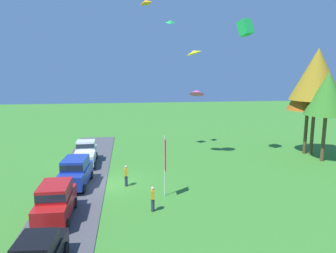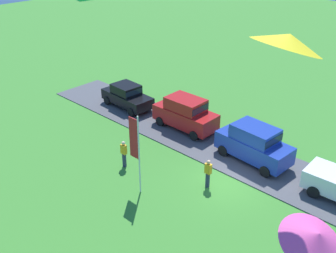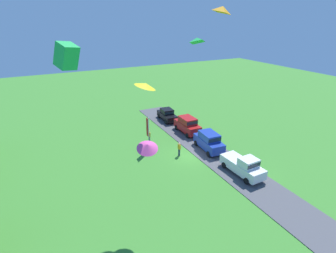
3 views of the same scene
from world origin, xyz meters
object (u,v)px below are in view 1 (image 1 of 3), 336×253
object	(u,v)px
tree_right_of_center	(309,90)
tree_center_back	(317,74)
flag_banner	(165,159)
kite_diamond_near_flag	(145,2)
tree_far_right	(328,94)
car_suv_mid_row	(55,200)
kite_delta_low_drifter	(197,92)
car_pickup_by_flagpole	(86,153)
person_watching_sky	(126,176)
kite_box_topmost	(245,28)
person_on_lawn	(153,199)
kite_diamond_over_trees	(170,22)
kite_delta_mid_center	(194,52)
car_suv_near_entrance	(76,171)

from	to	relation	value
tree_right_of_center	tree_center_back	distance (m)	1.78
flag_banner	kite_diamond_near_flag	distance (m)	17.46
tree_far_right	car_suv_mid_row	bearing A→B (deg)	-67.24
kite_delta_low_drifter	tree_center_back	bearing A→B (deg)	84.21
car_pickup_by_flagpole	tree_far_right	distance (m)	24.40
person_watching_sky	kite_box_topmost	size ratio (longest dim) A/B	1.18
tree_right_of_center	kite_delta_low_drifter	xyz separation A→B (m)	(-0.74, -12.02, -0.18)
car_suv_mid_row	flag_banner	xyz separation A→B (m)	(-2.75, 7.17, 1.61)
person_on_lawn	kite_diamond_over_trees	distance (m)	20.47
tree_center_back	kite_diamond_near_flag	distance (m)	19.19
car_suv_mid_row	kite_box_topmost	world-z (taller)	kite_box_topmost
tree_right_of_center	kite_diamond_near_flag	size ratio (longest dim) A/B	8.45
kite_delta_low_drifter	kite_delta_mid_center	distance (m)	4.39
car_suv_mid_row	kite_delta_low_drifter	distance (m)	18.90
person_on_lawn	kite_delta_mid_center	bearing A→B (deg)	156.88
kite_delta_mid_center	person_watching_sky	bearing A→B (deg)	-44.90
car_suv_near_entrance	person_on_lawn	size ratio (longest dim) A/B	2.77
kite_box_topmost	kite_delta_mid_center	size ratio (longest dim) A/B	0.91
car_suv_mid_row	person_watching_sky	size ratio (longest dim) A/B	2.69
car_suv_near_entrance	kite_box_topmost	world-z (taller)	kite_box_topmost
tree_center_back	car_suv_mid_row	bearing A→B (deg)	-62.72
car_suv_near_entrance	kite_diamond_near_flag	xyz separation A→B (m)	(-8.78, 6.17, 14.49)
car_suv_near_entrance	tree_right_of_center	bearing A→B (deg)	107.27
kite_delta_low_drifter	kite_delta_mid_center	bearing A→B (deg)	-22.30
kite_box_topmost	kite_diamond_over_trees	bearing A→B (deg)	-118.35
flag_banner	tree_center_back	bearing A→B (deg)	119.74
person_on_lawn	tree_far_right	distance (m)	21.18
car_pickup_by_flagpole	tree_right_of_center	bearing A→B (deg)	92.59
car_suv_near_entrance	kite_delta_low_drifter	distance (m)	14.97
tree_center_back	flag_banner	xyz separation A→B (m)	(9.73, -17.04, -5.72)
person_watching_sky	kite_delta_mid_center	size ratio (longest dim) A/B	1.07
flag_banner	car_suv_mid_row	bearing A→B (deg)	-69.03
car_pickup_by_flagpole	kite_delta_low_drifter	world-z (taller)	kite_delta_low_drifter
car_suv_near_entrance	kite_diamond_over_trees	distance (m)	18.53
person_on_lawn	kite_diamond_over_trees	size ratio (longest dim) A/B	1.95
car_suv_near_entrance	kite_diamond_over_trees	xyz separation A→B (m)	(-10.04, 8.86, 12.80)
person_watching_sky	kite_diamond_over_trees	distance (m)	17.54
car_suv_mid_row	flag_banner	bearing A→B (deg)	110.97
kite_diamond_near_flag	kite_delta_mid_center	bearing A→B (deg)	62.08
car_suv_mid_row	tree_right_of_center	distance (m)	27.67
tree_right_of_center	tree_far_right	bearing A→B (deg)	4.95
car_pickup_by_flagpole	person_on_lawn	bearing A→B (deg)	26.52
car_suv_near_entrance	car_suv_mid_row	distance (m)	5.74
tree_center_back	kite_diamond_over_trees	distance (m)	16.29
flag_banner	kite_delta_mid_center	world-z (taller)	kite_delta_mid_center
car_suv_near_entrance	tree_far_right	bearing A→B (deg)	100.40
kite_box_topmost	kite_diamond_over_trees	size ratio (longest dim) A/B	1.64
person_on_lawn	kite_diamond_near_flag	bearing A→B (deg)	178.22
person_watching_sky	kite_box_topmost	world-z (taller)	kite_box_topmost
car_pickup_by_flagpole	kite_delta_mid_center	bearing A→B (deg)	90.86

